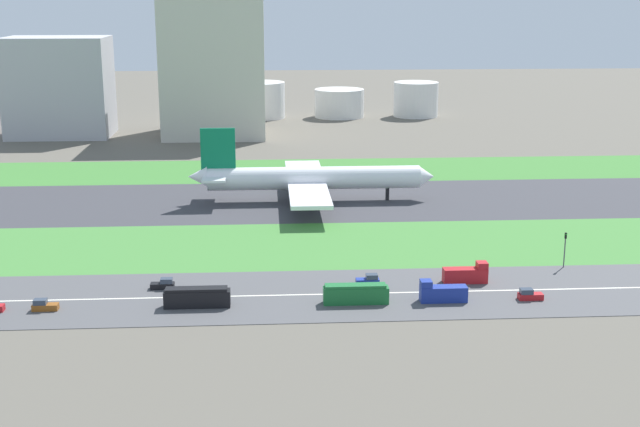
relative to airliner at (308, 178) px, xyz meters
The scene contains 21 objects.
ground_plane 6.25m from the airliner, ahead, with size 800.00×800.00×0.00m, color #5B564C.
runway 6.20m from the airliner, ahead, with size 280.00×46.00×0.10m, color #38383D.
grass_median_north 41.47m from the airliner, 89.32° to the left, with size 280.00×36.00×0.10m, color #3D7A33.
grass_median_south 41.47m from the airliner, 89.32° to the right, with size 280.00×36.00×0.10m, color #427F38.
highway 73.26m from the airliner, 89.62° to the right, with size 280.00×28.00×0.10m, color #4C4C4F.
highway_centerline 73.26m from the airliner, 89.62° to the right, with size 266.00×0.50×0.01m, color silver.
airliner is the anchor object (origin of this frame).
car_0 86.14m from the airliner, 65.12° to the right, with size 4.40×1.80×2.00m.
car_4 74.64m from the airliner, 114.02° to the right, with size 4.40×1.80×2.00m.
car_5 68.70m from the airliner, 83.11° to the right, with size 4.40×1.80×2.00m.
bus_1 78.27m from the airliner, 86.53° to the right, with size 11.60×2.50×3.50m.
car_3 92.70m from the airliner, 122.56° to the right, with size 4.40×1.80×2.00m.
truck_0 80.70m from the airliner, 75.48° to the right, with size 8.40×2.50×4.00m.
truck_1 73.29m from the airliner, 68.38° to the right, with size 8.40×2.50×4.00m.
bus_0 81.52m from the airliner, 106.63° to the right, with size 11.60×2.50×3.50m.
traffic_light 77.29m from the airliner, 50.95° to the right, with size 0.36×0.50×7.20m.
terminal_building 145.49m from the airliner, 128.14° to the left, with size 38.15×26.52×37.65m, color #B2B2B7.
hangar_building 119.72m from the airliner, 104.90° to the left, with size 38.56×38.62×53.29m, color beige.
fuel_tank_west 159.58m from the airliner, 94.85° to the left, with size 22.30×22.30×15.70m, color silver.
fuel_tank_centre 160.50m from the airliner, 82.17° to the left, with size 21.85×21.85×12.38m, color silver.
fuel_tank_east 168.64m from the airliner, 70.54° to the left, with size 19.71×19.71×15.27m, color silver.
Camera 1 is at (-11.17, -221.34, 53.65)m, focal length 48.22 mm.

